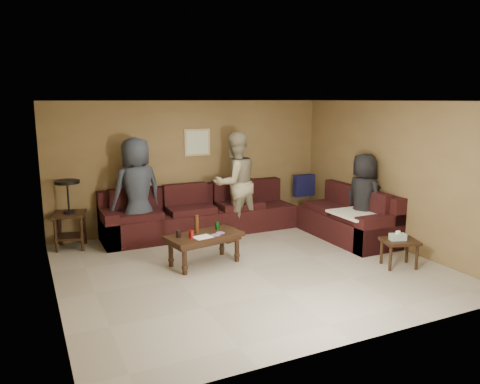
{
  "coord_description": "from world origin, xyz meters",
  "views": [
    {
      "loc": [
        -3.02,
        -6.08,
        2.53
      ],
      "look_at": [
        0.25,
        0.85,
        1.0
      ],
      "focal_mm": 35.0,
      "sensor_mm": 36.0,
      "label": 1
    }
  ],
  "objects_px": {
    "person_left": "(137,191)",
    "waste_bin": "(228,234)",
    "coffee_table": "(204,239)",
    "person_middle": "(235,183)",
    "end_table_left": "(69,213)",
    "person_right": "(363,198)",
    "side_table_right": "(399,243)",
    "sectional_sofa": "(252,218)"
  },
  "relations": [
    {
      "from": "end_table_left",
      "to": "person_left",
      "type": "bearing_deg",
      "value": -8.65
    },
    {
      "from": "side_table_right",
      "to": "end_table_left",
      "type": "bearing_deg",
      "value": 144.97
    },
    {
      "from": "sectional_sofa",
      "to": "person_right",
      "type": "relative_size",
      "value": 2.91
    },
    {
      "from": "end_table_left",
      "to": "waste_bin",
      "type": "relative_size",
      "value": 4.42
    },
    {
      "from": "end_table_left",
      "to": "person_right",
      "type": "relative_size",
      "value": 0.74
    },
    {
      "from": "sectional_sofa",
      "to": "waste_bin",
      "type": "height_order",
      "value": "sectional_sofa"
    },
    {
      "from": "sectional_sofa",
      "to": "waste_bin",
      "type": "bearing_deg",
      "value": -164.07
    },
    {
      "from": "sectional_sofa",
      "to": "person_left",
      "type": "bearing_deg",
      "value": 167.02
    },
    {
      "from": "side_table_right",
      "to": "waste_bin",
      "type": "distance_m",
      "value": 2.96
    },
    {
      "from": "side_table_right",
      "to": "person_middle",
      "type": "height_order",
      "value": "person_middle"
    },
    {
      "from": "end_table_left",
      "to": "person_right",
      "type": "height_order",
      "value": "person_right"
    },
    {
      "from": "sectional_sofa",
      "to": "person_left",
      "type": "height_order",
      "value": "person_left"
    },
    {
      "from": "waste_bin",
      "to": "person_middle",
      "type": "bearing_deg",
      "value": 52.71
    },
    {
      "from": "person_left",
      "to": "person_middle",
      "type": "distance_m",
      "value": 1.84
    },
    {
      "from": "end_table_left",
      "to": "person_middle",
      "type": "distance_m",
      "value": 3.01
    },
    {
      "from": "person_left",
      "to": "person_middle",
      "type": "relative_size",
      "value": 0.98
    },
    {
      "from": "end_table_left",
      "to": "sectional_sofa",
      "type": "bearing_deg",
      "value": -11.45
    },
    {
      "from": "side_table_right",
      "to": "person_middle",
      "type": "xyz_separation_m",
      "value": [
        -1.46,
        2.8,
        0.59
      ]
    },
    {
      "from": "sectional_sofa",
      "to": "person_middle",
      "type": "bearing_deg",
      "value": 120.62
    },
    {
      "from": "person_left",
      "to": "person_middle",
      "type": "xyz_separation_m",
      "value": [
        1.84,
        -0.14,
        0.02
      ]
    },
    {
      "from": "coffee_table",
      "to": "end_table_left",
      "type": "distance_m",
      "value": 2.5
    },
    {
      "from": "coffee_table",
      "to": "person_middle",
      "type": "distance_m",
      "value": 1.93
    },
    {
      "from": "side_table_right",
      "to": "person_right",
      "type": "distance_m",
      "value": 1.36
    },
    {
      "from": "end_table_left",
      "to": "side_table_right",
      "type": "bearing_deg",
      "value": -35.03
    },
    {
      "from": "person_left",
      "to": "side_table_right",
      "type": "bearing_deg",
      "value": 123.59
    },
    {
      "from": "sectional_sofa",
      "to": "end_table_left",
      "type": "xyz_separation_m",
      "value": [
        -3.17,
        0.64,
        0.29
      ]
    },
    {
      "from": "coffee_table",
      "to": "person_right",
      "type": "relative_size",
      "value": 0.78
    },
    {
      "from": "waste_bin",
      "to": "person_middle",
      "type": "relative_size",
      "value": 0.14
    },
    {
      "from": "coffee_table",
      "to": "person_middle",
      "type": "relative_size",
      "value": 0.65
    },
    {
      "from": "waste_bin",
      "to": "person_middle",
      "type": "xyz_separation_m",
      "value": [
        0.38,
        0.5,
        0.83
      ]
    },
    {
      "from": "side_table_right",
      "to": "waste_bin",
      "type": "xyz_separation_m",
      "value": [
        -1.84,
        2.3,
        -0.24
      ]
    },
    {
      "from": "coffee_table",
      "to": "waste_bin",
      "type": "height_order",
      "value": "coffee_table"
    },
    {
      "from": "end_table_left",
      "to": "person_middle",
      "type": "height_order",
      "value": "person_middle"
    },
    {
      "from": "side_table_right",
      "to": "person_left",
      "type": "bearing_deg",
      "value": 138.35
    },
    {
      "from": "person_middle",
      "to": "waste_bin",
      "type": "bearing_deg",
      "value": 43.56
    },
    {
      "from": "end_table_left",
      "to": "person_left",
      "type": "height_order",
      "value": "person_left"
    },
    {
      "from": "waste_bin",
      "to": "coffee_table",
      "type": "bearing_deg",
      "value": -131.03
    },
    {
      "from": "sectional_sofa",
      "to": "person_left",
      "type": "relative_size",
      "value": 2.47
    },
    {
      "from": "side_table_right",
      "to": "person_right",
      "type": "relative_size",
      "value": 0.39
    },
    {
      "from": "person_left",
      "to": "waste_bin",
      "type": "bearing_deg",
      "value": 141.78
    },
    {
      "from": "sectional_sofa",
      "to": "person_middle",
      "type": "distance_m",
      "value": 0.74
    },
    {
      "from": "end_table_left",
      "to": "person_right",
      "type": "xyz_separation_m",
      "value": [
        4.76,
        -1.86,
        0.18
      ]
    }
  ]
}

